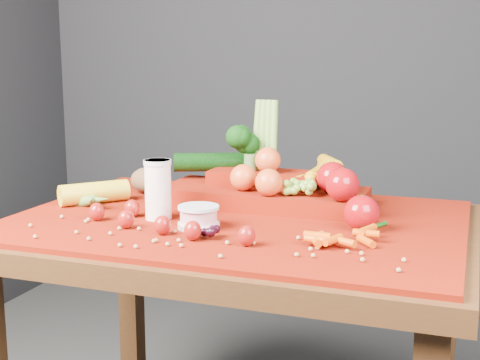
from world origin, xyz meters
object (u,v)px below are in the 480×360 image
(table, at_px, (237,260))
(milk_glass, at_px, (158,187))
(yogurt_bowl, at_px, (199,216))
(produce_mound, at_px, (274,183))

(table, height_order, milk_glass, milk_glass)
(milk_glass, xyz_separation_m, yogurt_bowl, (0.12, -0.05, -0.05))
(table, distance_m, yogurt_bowl, 0.19)
(yogurt_bowl, relative_size, produce_mound, 0.16)
(milk_glass, relative_size, yogurt_bowl, 1.50)
(milk_glass, distance_m, yogurt_bowl, 0.14)
(yogurt_bowl, xyz_separation_m, produce_mound, (0.09, 0.28, 0.03))
(table, bearing_deg, yogurt_bowl, -111.48)
(table, xyz_separation_m, produce_mound, (0.05, 0.15, 0.17))
(yogurt_bowl, height_order, produce_mound, produce_mound)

